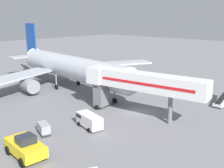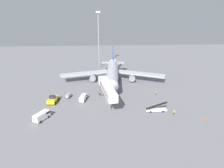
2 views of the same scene
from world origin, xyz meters
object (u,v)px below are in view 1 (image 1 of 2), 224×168
at_px(pushback_tug, 26,147).
at_px(service_van_mid_left, 89,120).
at_px(ground_crew_worker_midground, 173,84).
at_px(jet_bridge, 136,83).
at_px(baggage_cart_rear_right, 44,128).
at_px(airplane_at_gate, 68,67).

xyz_separation_m(pushback_tug, service_van_mid_left, (10.85, 1.07, -0.11)).
xyz_separation_m(pushback_tug, ground_crew_worker_midground, (39.43, 3.98, -0.38)).
xyz_separation_m(jet_bridge, pushback_tug, (-19.48, 0.87, -4.31)).
xyz_separation_m(jet_bridge, baggage_cart_rear_right, (-14.51, 4.79, -4.73)).
bearing_deg(service_van_mid_left, pushback_tug, -174.39).
relative_size(airplane_at_gate, pushback_tug, 8.38).
relative_size(service_van_mid_left, ground_crew_worker_midground, 2.88).
relative_size(jet_bridge, service_van_mid_left, 4.24).
relative_size(jet_bridge, pushback_tug, 3.48).
bearing_deg(jet_bridge, pushback_tug, 177.44).
bearing_deg(ground_crew_worker_midground, airplane_at_gate, 132.57).
bearing_deg(pushback_tug, airplane_at_gate, 42.74).
relative_size(airplane_at_gate, service_van_mid_left, 10.19).
bearing_deg(service_van_mid_left, jet_bridge, -12.65).
height_order(jet_bridge, baggage_cart_rear_right, jet_bridge).
distance_m(jet_bridge, pushback_tug, 19.97).
bearing_deg(service_van_mid_left, airplane_at_gate, 58.69).
bearing_deg(pushback_tug, ground_crew_worker_midground, 5.77).
xyz_separation_m(jet_bridge, service_van_mid_left, (-8.63, 1.94, -4.42)).
height_order(airplane_at_gate, ground_crew_worker_midground, airplane_at_gate).
relative_size(airplane_at_gate, jet_bridge, 2.40).
height_order(pushback_tug, baggage_cart_rear_right, pushback_tug).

